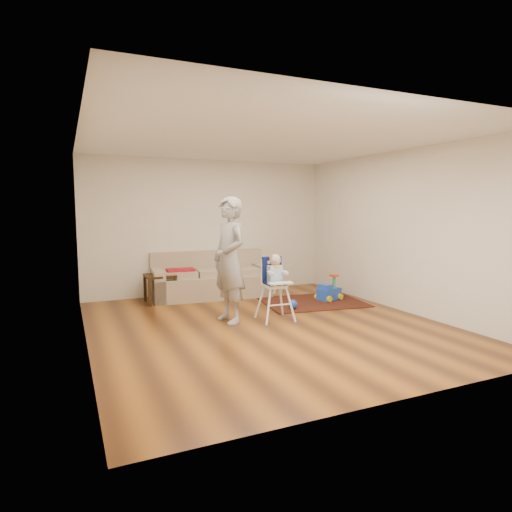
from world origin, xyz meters
name	(u,v)px	position (x,y,z in m)	size (l,w,h in m)	color
ground	(267,325)	(0.00, 0.00, 0.00)	(5.50, 5.50, 0.00)	#462510
room_envelope	(253,199)	(0.00, 0.53, 1.88)	(5.04, 5.52, 2.72)	beige
sofa	(211,275)	(-0.11, 2.30, 0.44)	(2.35, 1.13, 0.88)	tan
side_table	(160,289)	(-1.14, 2.19, 0.26)	(0.53, 0.53, 0.53)	black
area_rug	(312,302)	(1.44, 1.06, 0.01)	(1.80, 1.35, 0.01)	black
ride_on_toy	(329,287)	(1.82, 1.08, 0.25)	(0.43, 0.31, 0.47)	blue
toy_ball	(293,304)	(0.83, 0.71, 0.09)	(0.16, 0.16, 0.16)	blue
high_chair	(275,288)	(0.25, 0.23, 0.50)	(0.51, 0.51, 1.04)	white
adult	(229,260)	(-0.43, 0.42, 0.96)	(0.70, 0.46, 1.91)	gray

